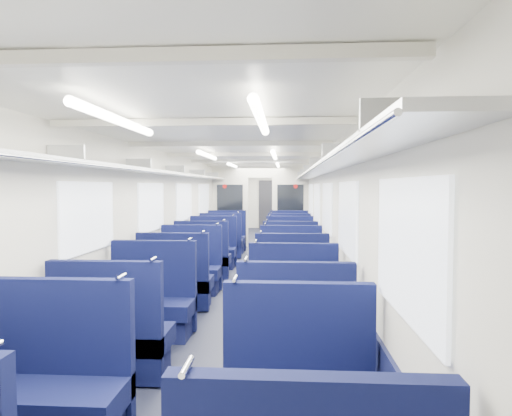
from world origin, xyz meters
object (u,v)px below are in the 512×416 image
at_px(seat_2, 53,393).
at_px(seat_7, 293,312).
at_px(end_door, 268,204).
at_px(seat_8, 175,284).
at_px(seat_9, 292,286).
at_px(seat_16, 221,243).
at_px(seat_11, 291,272).
at_px(seat_19, 289,239).
at_px(seat_6, 151,306).
at_px(seat_18, 226,239).
at_px(seat_4, 112,341).
at_px(seat_14, 213,251).
at_px(seat_10, 190,271).
at_px(seat_15, 290,252).
at_px(seat_3, 299,402).
at_px(bulkhead, 260,204).
at_px(seat_12, 203,260).
at_px(seat_5, 295,343).
at_px(seat_13, 290,260).

xyz_separation_m(seat_2, seat_7, (1.66, 2.09, 0.00)).
xyz_separation_m(end_door, seat_8, (-0.83, -12.57, -0.65)).
bearing_deg(seat_9, seat_16, 109.75).
xyz_separation_m(seat_11, seat_19, (0.00, 4.61, 0.00)).
bearing_deg(seat_6, seat_18, 90.00).
relative_size(seat_4, seat_8, 1.00).
distance_m(end_door, seat_7, 13.92).
bearing_deg(seat_9, seat_14, 116.91).
bearing_deg(seat_2, seat_16, 90.00).
bearing_deg(end_door, seat_10, -94.11).
bearing_deg(seat_6, seat_11, 53.01).
relative_size(seat_11, seat_18, 1.00).
bearing_deg(seat_15, seat_3, -90.00).
xyz_separation_m(bulkhead, seat_12, (-0.83, -4.64, -0.88)).
relative_size(seat_2, seat_12, 1.00).
bearing_deg(seat_14, end_door, 84.88).
height_order(seat_4, seat_9, same).
distance_m(bulkhead, seat_8, 6.90).
bearing_deg(end_door, seat_2, -92.97).
height_order(seat_3, seat_14, same).
height_order(seat_2, seat_19, same).
bearing_deg(seat_14, seat_8, -90.00).
bearing_deg(end_door, seat_16, -95.99).
bearing_deg(seat_3, end_door, 92.97).
xyz_separation_m(seat_8, seat_10, (0.00, 1.01, 0.00)).
height_order(seat_10, seat_14, same).
xyz_separation_m(seat_8, seat_12, (0.00, 2.15, 0.00)).
bearing_deg(seat_12, seat_19, 64.55).
bearing_deg(seat_14, seat_16, 90.00).
relative_size(seat_14, seat_19, 1.00).
bearing_deg(seat_3, seat_2, 179.37).
bearing_deg(seat_12, seat_10, -90.00).
bearing_deg(seat_7, seat_12, 115.59).
distance_m(seat_2, seat_4, 1.04).
bearing_deg(seat_10, seat_9, -30.43).
relative_size(seat_5, seat_13, 1.00).
xyz_separation_m(end_door, seat_10, (-0.83, -11.56, -0.65)).
xyz_separation_m(seat_8, seat_14, (0.00, 3.30, 0.00)).
bearing_deg(seat_9, seat_10, 149.57).
relative_size(seat_9, seat_13, 1.00).
xyz_separation_m(seat_5, seat_13, (0.00, 4.53, 0.00)).
distance_m(seat_11, seat_12, 2.00).
bearing_deg(seat_6, seat_8, 90.00).
height_order(seat_10, seat_18, same).
distance_m(seat_4, seat_11, 3.78).
bearing_deg(seat_2, seat_3, -0.63).
height_order(seat_2, seat_14, same).
relative_size(seat_14, seat_15, 1.00).
bearing_deg(seat_4, end_door, 86.82).
distance_m(seat_6, seat_19, 7.01).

